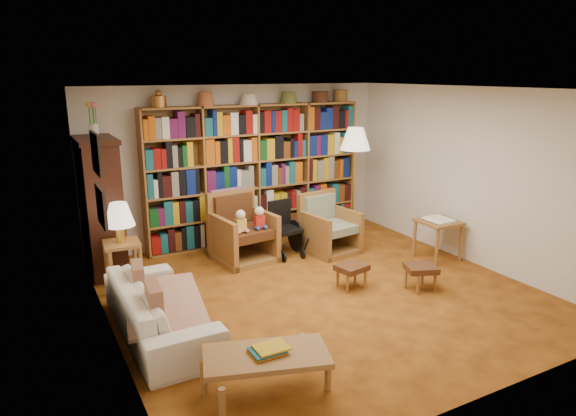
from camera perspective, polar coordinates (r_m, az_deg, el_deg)
floor at (r=6.57m, az=3.64°, el=-9.28°), size 5.00×5.00×0.00m
ceiling at (r=6.00m, az=4.04°, el=13.06°), size 5.00×5.00×0.00m
wall_back at (r=8.35m, az=-5.32°, el=4.90°), size 5.00×0.00×5.00m
wall_front at (r=4.35m, az=21.61°, el=-5.50°), size 5.00×0.00×5.00m
wall_left at (r=5.32m, az=-19.66°, el=-1.67°), size 0.00×5.00×5.00m
wall_right at (r=7.76m, az=19.71°, el=3.34°), size 0.00×5.00×5.00m
bookshelf at (r=8.29m, az=-3.56°, el=4.31°), size 3.60×0.30×2.42m
curio_cabinet at (r=7.35m, az=-20.06°, el=0.32°), size 0.50×0.95×2.40m
framed_pictures at (r=5.53m, az=-20.27°, el=2.88°), size 0.03×0.52×0.97m
sofa at (r=5.64m, az=-14.05°, el=-10.77°), size 1.98×0.80×0.58m
sofa_throw at (r=5.65m, az=-13.56°, el=-10.58°), size 1.01×1.55×0.04m
cushion_left at (r=5.86m, az=-16.26°, el=-8.18°), size 0.17×0.39×0.37m
cushion_right at (r=5.24m, az=-14.57°, el=-10.92°), size 0.16×0.40×0.39m
side_table_lamp at (r=6.82m, az=-17.91°, el=-4.88°), size 0.47×0.47×0.62m
table_lamp at (r=6.67m, az=-18.25°, el=-0.83°), size 0.37×0.37×0.51m
armchair_leather at (r=7.60m, az=-5.30°, el=-2.62°), size 0.88×0.93×1.01m
armchair_sage at (r=7.94m, az=4.33°, el=-2.34°), size 0.82×0.84×0.90m
wheelchair at (r=7.75m, az=-0.56°, el=-2.49°), size 0.47×0.66×0.82m
floor_lamp at (r=8.31m, az=7.48°, el=7.14°), size 0.49×0.49×1.84m
side_table_papers at (r=7.83m, az=16.38°, el=-2.00°), size 0.57×0.57×0.62m
footstool_a at (r=6.63m, az=7.09°, el=-6.75°), size 0.42×0.38×0.31m
footstool_b at (r=6.75m, az=14.56°, el=-6.68°), size 0.47×0.44×0.32m
coffee_table at (r=4.55m, az=-2.45°, el=-16.33°), size 1.17×0.83×0.43m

